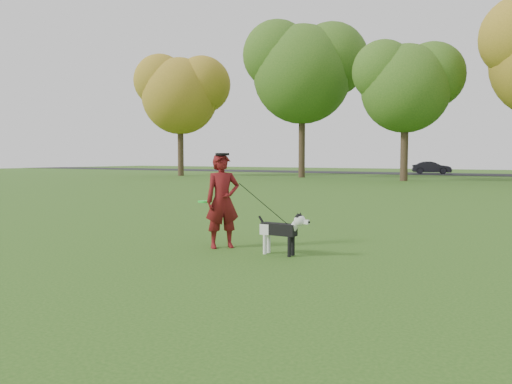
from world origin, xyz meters
The scene contains 7 objects.
ground centered at (0.00, 0.00, 0.00)m, with size 120.00×120.00×0.00m, color #285116.
road centered at (0.00, 40.00, 0.01)m, with size 120.00×7.00×0.02m, color black.
man centered at (-0.44, -0.13, 0.79)m, with size 0.58×0.38×1.58m, color #590C14.
dog centered at (0.73, -0.18, 0.42)m, with size 0.90×0.18×0.69m.
car_mid centered at (-5.23, 40.00, 0.58)m, with size 1.18×3.38×1.11m, color black.
man_held_items centered at (0.07, -0.17, 0.94)m, with size 1.76×0.26×1.13m.
tree_row centered at (-1.43, 26.07, 7.41)m, with size 51.74×8.86×12.01m.
Camera 1 is at (4.30, -6.97, 1.52)m, focal length 35.00 mm.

